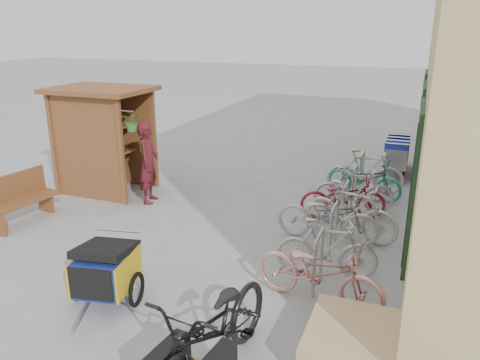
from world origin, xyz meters
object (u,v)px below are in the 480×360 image
(bike_1, at_px, (326,248))
(bike_3, at_px, (351,211))
(cargo_bike, at_px, (214,334))
(bike_2, at_px, (328,216))
(kiosk, at_px, (100,125))
(pallet_stack, at_px, (351,343))
(bike_7, at_px, (365,172))
(person_kiosk, at_px, (148,163))
(bike_5, at_px, (354,190))
(bike_6, at_px, (364,179))
(child_trailer, at_px, (106,269))
(bike_0, at_px, (319,272))
(bike_4, at_px, (343,197))
(bench, at_px, (18,198))
(shopping_carts, at_px, (397,151))

(bike_1, distance_m, bike_3, 1.51)
(cargo_bike, relative_size, bike_2, 1.29)
(bike_3, bearing_deg, kiosk, 98.96)
(cargo_bike, bearing_deg, bike_2, 90.79)
(pallet_stack, xyz_separation_m, bike_1, (-0.66, 1.79, 0.26))
(bike_1, relative_size, bike_7, 0.90)
(bike_2, bearing_deg, pallet_stack, -164.01)
(person_kiosk, height_order, bike_5, person_kiosk)
(cargo_bike, height_order, bike_6, cargo_bike)
(child_trailer, relative_size, bike_5, 0.98)
(bike_0, relative_size, bike_4, 1.11)
(person_kiosk, bearing_deg, bike_6, -81.00)
(bike_4, bearing_deg, bike_5, -37.72)
(bench, xyz_separation_m, bike_0, (6.08, -0.71, -0.00))
(pallet_stack, distance_m, person_kiosk, 6.12)
(bike_0, bearing_deg, shopping_carts, 6.17)
(child_trailer, xyz_separation_m, cargo_bike, (2.03, -0.87, 0.08))
(bike_1, bearing_deg, kiosk, 63.07)
(cargo_bike, relative_size, bike_1, 1.51)
(kiosk, xyz_separation_m, bike_0, (5.68, -2.88, -1.06))
(bench, bearing_deg, bike_3, 21.49)
(bench, relative_size, shopping_carts, 0.81)
(bike_2, relative_size, bike_3, 1.04)
(bike_0, xyz_separation_m, bike_1, (-0.05, 0.80, -0.02))
(bench, bearing_deg, cargo_bike, -18.70)
(shopping_carts, distance_m, bike_6, 2.27)
(kiosk, height_order, cargo_bike, kiosk)
(shopping_carts, relative_size, bike_3, 1.10)
(cargo_bike, bearing_deg, kiosk, 143.44)
(kiosk, bearing_deg, bike_2, -8.71)
(pallet_stack, distance_m, bike_3, 3.35)
(cargo_bike, distance_m, bike_7, 6.75)
(cargo_bike, distance_m, bike_3, 4.25)
(shopping_carts, height_order, child_trailer, shopping_carts)
(kiosk, relative_size, bike_1, 1.60)
(bike_6, bearing_deg, bike_2, -174.69)
(pallet_stack, xyz_separation_m, child_trailer, (-3.36, -0.01, 0.30))
(child_trailer, bearing_deg, pallet_stack, -10.77)
(pallet_stack, bearing_deg, kiosk, 148.34)
(kiosk, height_order, bike_1, kiosk)
(cargo_bike, bearing_deg, bike_0, 76.04)
(pallet_stack, xyz_separation_m, person_kiosk, (-4.89, 3.61, 0.68))
(bike_1, xyz_separation_m, bike_3, (0.14, 1.50, 0.06))
(bike_2, bearing_deg, bench, 102.88)
(bench, height_order, bike_0, bike_0)
(bike_4, bearing_deg, bike_7, -25.18)
(pallet_stack, bearing_deg, bike_5, 98.09)
(bench, distance_m, child_trailer, 3.73)
(kiosk, bearing_deg, bench, -100.48)
(shopping_carts, xyz_separation_m, cargo_bike, (-1.33, -8.62, -0.01))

